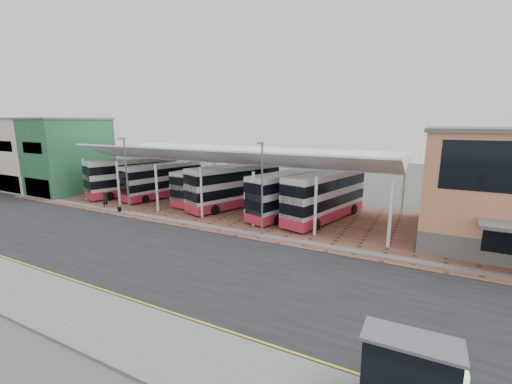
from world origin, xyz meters
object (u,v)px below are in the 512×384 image
at_px(bus_0, 133,177).
at_px(pedestrian, 105,200).
at_px(bus_4, 290,194).
at_px(bus_1, 163,181).
at_px(bus_2, 206,185).
at_px(bus_5, 325,196).
at_px(bus_shelter, 419,372).
at_px(bus_3, 235,186).

bearing_deg(bus_0, pedestrian, -47.62).
xyz_separation_m(bus_0, bus_4, (22.50, 0.12, -0.13)).
height_order(bus_1, bus_2, bus_1).
height_order(bus_0, bus_4, bus_0).
relative_size(bus_4, bus_5, 0.96).
bearing_deg(bus_4, bus_shelter, -42.23).
distance_m(bus_3, bus_5, 10.69).
bearing_deg(bus_2, bus_5, 0.38).
distance_m(bus_0, bus_1, 4.61).
bearing_deg(bus_2, pedestrian, -130.22).
relative_size(bus_0, bus_1, 1.10).
bearing_deg(bus_0, bus_3, 21.94).
bearing_deg(bus_2, bus_1, -169.47).
bearing_deg(bus_5, bus_shelter, -52.22).
relative_size(bus_0, bus_shelter, 3.71).
relative_size(bus_0, pedestrian, 6.62).
height_order(bus_5, bus_shelter, bus_5).
bearing_deg(bus_3, pedestrian, -129.08).
bearing_deg(bus_1, bus_2, 20.11).
xyz_separation_m(bus_4, pedestrian, (-19.68, -6.97, -1.37)).
bearing_deg(bus_1, bus_0, -157.63).
relative_size(bus_3, pedestrian, 6.55).
bearing_deg(bus_4, bus_1, -165.66).
bearing_deg(pedestrian, bus_4, -63.36).
distance_m(bus_0, pedestrian, 7.57).
bearing_deg(bus_3, bus_0, -157.37).
bearing_deg(bus_4, pedestrian, -144.37).
xyz_separation_m(bus_1, bus_5, (21.62, -0.37, 0.20)).
distance_m(bus_0, bus_shelter, 41.57).
bearing_deg(bus_4, bus_3, -167.25).
height_order(bus_1, bus_5, bus_5).
bearing_deg(bus_4, bus_0, -163.58).
relative_size(bus_0, bus_5, 1.01).
height_order(bus_1, bus_4, bus_4).
bearing_deg(bus_2, bus_4, -1.78).
relative_size(bus_4, bus_shelter, 3.52).
bearing_deg(bus_5, bus_4, -163.15).
distance_m(bus_2, bus_3, 4.65).
bearing_deg(bus_0, bus_2, 27.09).
bearing_deg(bus_shelter, bus_1, 143.78).
distance_m(bus_4, pedestrian, 20.92).
bearing_deg(bus_5, bus_2, -170.01).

